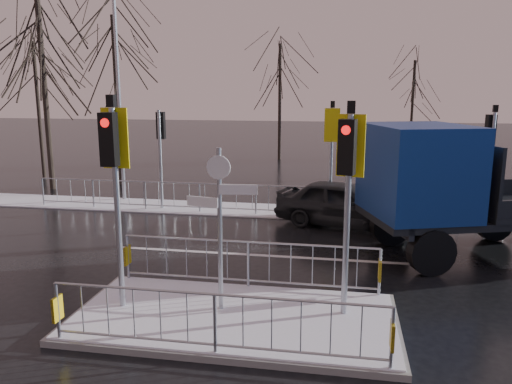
% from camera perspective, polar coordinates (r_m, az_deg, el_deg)
% --- Properties ---
extents(ground, '(120.00, 120.00, 0.00)m').
position_cam_1_polar(ground, '(9.60, -2.50, -14.56)').
color(ground, black).
rests_on(ground, ground).
extents(snow_verge, '(30.00, 2.00, 0.04)m').
position_cam_1_polar(snow_verge, '(17.62, 3.53, -2.23)').
color(snow_verge, white).
rests_on(snow_verge, ground).
extents(lane_markings, '(8.00, 11.38, 0.01)m').
position_cam_1_polar(lane_markings, '(9.31, -2.96, -15.42)').
color(lane_markings, silver).
rests_on(lane_markings, ground).
extents(traffic_island, '(6.00, 3.04, 4.15)m').
position_cam_1_polar(traffic_island, '(9.45, -2.58, -12.40)').
color(traffic_island, slate).
rests_on(traffic_island, ground).
extents(far_kerb_fixtures, '(18.00, 0.65, 3.83)m').
position_cam_1_polar(far_kerb_fixtures, '(16.89, 4.37, 0.62)').
color(far_kerb_fixtures, '#9AA0A8').
rests_on(far_kerb_fixtures, ground).
extents(car_far_lane, '(4.59, 2.90, 1.46)m').
position_cam_1_polar(car_far_lane, '(15.85, 10.03, -1.34)').
color(car_far_lane, black).
rests_on(car_far_lane, ground).
extents(flatbed_truck, '(7.79, 4.82, 3.40)m').
position_cam_1_polar(flatbed_truck, '(13.53, 21.84, 0.44)').
color(flatbed_truck, black).
rests_on(flatbed_truck, ground).
extents(tree_near_a, '(4.75, 4.75, 8.97)m').
position_cam_1_polar(tree_near_a, '(23.10, -23.39, 15.38)').
color(tree_near_a, black).
rests_on(tree_near_a, ground).
extents(tree_near_b, '(4.00, 4.00, 7.55)m').
position_cam_1_polar(tree_near_b, '(23.15, -15.78, 13.47)').
color(tree_near_b, black).
rests_on(tree_near_b, ground).
extents(tree_near_c, '(3.50, 3.50, 6.61)m').
position_cam_1_polar(tree_near_c, '(26.21, -23.81, 11.26)').
color(tree_near_c, black).
rests_on(tree_near_c, ground).
extents(tree_far_a, '(3.75, 3.75, 7.08)m').
position_cam_1_polar(tree_far_a, '(30.66, 2.75, 12.73)').
color(tree_far_a, black).
rests_on(tree_far_a, ground).
extents(tree_far_b, '(3.25, 3.25, 6.14)m').
position_cam_1_polar(tree_far_b, '(32.67, 17.53, 11.02)').
color(tree_far_b, black).
rests_on(tree_far_b, ground).
extents(street_lamp_left, '(1.25, 0.18, 8.20)m').
position_cam_1_polar(street_lamp_left, '(19.75, -15.29, 11.98)').
color(street_lamp_left, '#9AA0A8').
rests_on(street_lamp_left, ground).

